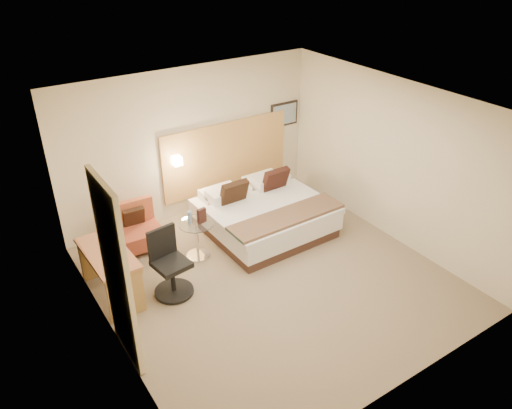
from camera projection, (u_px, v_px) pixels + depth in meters
floor at (271, 278)px, 7.62m from camera, size 4.80×5.00×0.02m
ceiling at (274, 106)px, 6.29m from camera, size 4.80×5.00×0.02m
wall_back at (190, 143)px, 8.78m from camera, size 4.80×0.02×2.70m
wall_front at (412, 299)px, 5.13m from camera, size 4.80×0.02×2.70m
wall_left at (103, 256)px, 5.80m from camera, size 0.02×5.00×2.70m
wall_right at (393, 161)px, 8.11m from camera, size 0.02×5.00×2.70m
headboard_panel at (226, 156)px, 9.28m from camera, size 2.60×0.04×1.30m
art_frame at (284, 114)px, 9.66m from camera, size 0.62×0.03×0.47m
art_canvas at (285, 114)px, 9.64m from camera, size 0.54×0.01×0.39m
lamp_arm at (175, 160)px, 8.64m from camera, size 0.02×0.12×0.02m
lamp_shade at (177, 161)px, 8.60m from camera, size 0.15×0.15×0.15m
curtain at (116, 274)px, 5.70m from camera, size 0.06×0.90×2.42m
bottle_a at (190, 218)px, 7.75m from camera, size 0.08×0.08×0.22m
menu_folder at (202, 216)px, 7.78m from camera, size 0.15×0.08×0.25m
bed at (264, 214)px, 8.67m from camera, size 2.04×1.96×0.97m
lounge_chair at (137, 230)px, 8.22m from camera, size 0.76×0.67×0.77m
side_table at (197, 238)px, 7.95m from camera, size 0.64×0.64×0.62m
desk at (110, 261)px, 6.99m from camera, size 0.59×1.22×0.75m
desk_chair at (170, 268)px, 7.13m from camera, size 0.65×0.65×1.01m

